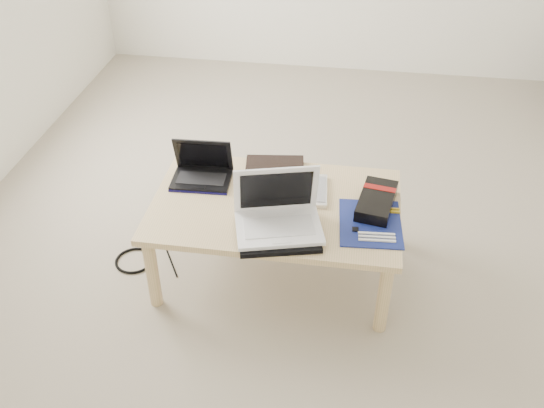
# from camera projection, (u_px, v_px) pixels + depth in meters

# --- Properties ---
(ground) EXTENTS (4.00, 4.00, 0.00)m
(ground) POSITION_uv_depth(u_px,v_px,m) (343.00, 225.00, 3.20)
(ground) COLOR #AB9D8B
(ground) RESTS_ON ground
(coffee_table) EXTENTS (1.10, 0.70, 0.40)m
(coffee_table) POSITION_uv_depth(u_px,v_px,m) (276.00, 212.00, 2.72)
(coffee_table) COLOR #D8B582
(coffee_table) RESTS_ON ground
(book) EXTENTS (0.30, 0.26, 0.03)m
(book) POSITION_uv_depth(u_px,v_px,m) (275.00, 170.00, 2.88)
(book) COLOR black
(book) RESTS_ON coffee_table
(netbook) EXTENTS (0.28, 0.21, 0.19)m
(netbook) POSITION_uv_depth(u_px,v_px,m) (202.00, 172.00, 2.82)
(netbook) COLOR black
(netbook) RESTS_ON coffee_table
(tablet) EXTENTS (0.31, 0.27, 0.01)m
(tablet) POSITION_uv_depth(u_px,v_px,m) (286.00, 192.00, 2.75)
(tablet) COLOR black
(tablet) RESTS_ON coffee_table
(remote) EXTENTS (0.07, 0.25, 0.02)m
(remote) POSITION_uv_depth(u_px,v_px,m) (321.00, 191.00, 2.75)
(remote) COLOR silver
(remote) RESTS_ON coffee_table
(neoprene_sleeve) EXTENTS (0.38, 0.32, 0.02)m
(neoprene_sleeve) POSITION_uv_depth(u_px,v_px,m) (279.00, 235.00, 2.49)
(neoprene_sleeve) COLOR black
(neoprene_sleeve) RESTS_ON coffee_table
(white_laptop) EXTENTS (0.40, 0.33, 0.25)m
(white_laptop) POSITION_uv_depth(u_px,v_px,m) (278.00, 215.00, 2.50)
(white_laptop) COLOR white
(white_laptop) RESTS_ON neoprene_sleeve
(motherboard) EXTENTS (0.28, 0.34, 0.02)m
(motherboard) POSITION_uv_depth(u_px,v_px,m) (371.00, 223.00, 2.57)
(motherboard) COLOR navy
(motherboard) RESTS_ON coffee_table
(gpu_box) EXTENTS (0.19, 0.30, 0.06)m
(gpu_box) POSITION_uv_depth(u_px,v_px,m) (376.00, 201.00, 2.65)
(gpu_box) COLOR black
(gpu_box) RESTS_ON coffee_table
(cable_coil) EXTENTS (0.12, 0.12, 0.01)m
(cable_coil) POSITION_uv_depth(u_px,v_px,m) (247.00, 207.00, 2.66)
(cable_coil) COLOR black
(cable_coil) RESTS_ON coffee_table
(floor_cable_coil) EXTENTS (0.20, 0.20, 0.01)m
(floor_cable_coil) POSITION_uv_depth(u_px,v_px,m) (134.00, 260.00, 2.97)
(floor_cable_coil) COLOR black
(floor_cable_coil) RESTS_ON ground
(floor_cable_trail) EXTENTS (0.20, 0.33, 0.01)m
(floor_cable_trail) POSITION_uv_depth(u_px,v_px,m) (168.00, 252.00, 3.02)
(floor_cable_trail) COLOR black
(floor_cable_trail) RESTS_ON ground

